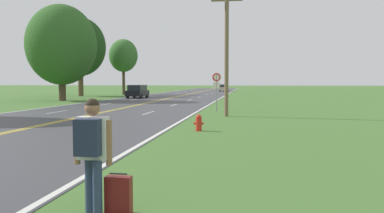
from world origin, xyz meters
TOP-DOWN VIEW (x-y plane):
  - hitchhiker_person at (7.18, 5.95)m, footprint 0.61×0.44m
  - suitcase at (7.53, 6.13)m, footprint 0.41×0.19m
  - fire_hydrant at (7.46, 16.64)m, footprint 0.41×0.25m
  - traffic_sign at (7.28, 27.93)m, footprint 0.60×0.10m
  - utility_pole_midground at (8.19, 23.82)m, footprint 1.80×0.24m
  - tree_left_verge at (-13.67, 53.77)m, footprint 6.98×6.98m
  - tree_behind_sign at (-10.07, 40.68)m, footprint 7.31×7.31m
  - tree_mid_treeline at (-9.66, 60.51)m, footprint 4.36×4.36m
  - car_black_hatchback_approaching at (-3.99, 48.08)m, footprint 1.95×4.18m
  - car_champagne_sedan_mid_near at (4.32, 83.63)m, footprint 2.12×4.29m

SIDE VIEW (x-z plane):
  - suitcase at x=7.53m, z-range -0.02..0.60m
  - fire_hydrant at x=7.46m, z-range 0.01..0.69m
  - car_champagne_sedan_mid_near at x=4.32m, z-range 0.02..1.43m
  - car_black_hatchback_approaching at x=-3.99m, z-range 0.04..1.65m
  - hitchhiker_person at x=7.18m, z-range 0.20..1.98m
  - traffic_sign at x=7.28m, z-range 0.67..3.29m
  - utility_pole_midground at x=8.19m, z-range 0.15..7.44m
  - tree_behind_sign at x=-10.07m, z-range 0.82..10.89m
  - tree_mid_treeline at x=-9.66m, z-range 1.71..10.20m
  - tree_left_verge at x=-13.67m, z-range 1.37..12.19m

